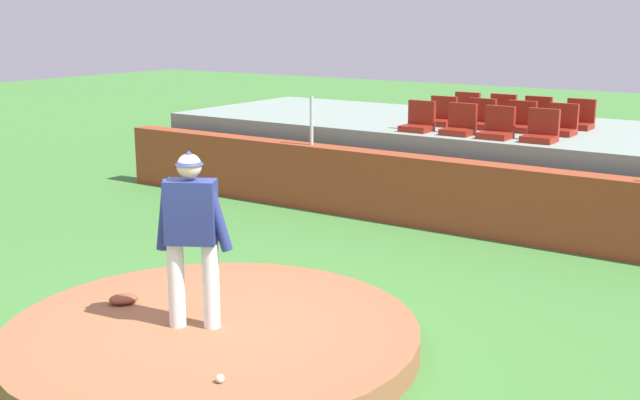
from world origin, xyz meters
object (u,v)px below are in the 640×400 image
(stadium_chair_2, at_px, (497,128))
(stadium_chair_9, at_px, (501,114))
(stadium_chair_1, at_px, (460,125))
(stadium_chair_7, at_px, (561,125))
(fielding_glove, at_px, (123,299))
(pitcher, at_px, (191,227))
(stadium_chair_0, at_px, (419,122))
(stadium_chair_10, at_px, (536,116))
(stadium_chair_11, at_px, (579,119))
(stadium_chair_6, at_px, (520,122))
(stadium_chair_4, at_px, (441,116))
(stadium_chair_5, at_px, (480,119))
(stadium_chair_3, at_px, (541,132))
(baseball, at_px, (220,379))
(stadium_chair_8, at_px, (465,111))

(stadium_chair_2, xyz_separation_m, stadium_chair_9, (-0.67, 1.84, 0.00))
(stadium_chair_1, xyz_separation_m, stadium_chair_7, (1.37, 0.90, 0.00))
(fielding_glove, distance_m, stadium_chair_9, 8.46)
(pitcher, distance_m, stadium_chair_0, 6.62)
(stadium_chair_10, bearing_deg, fielding_glove, 79.75)
(stadium_chair_7, height_order, stadium_chair_11, same)
(stadium_chair_6, distance_m, stadium_chair_11, 1.14)
(stadium_chair_4, bearing_deg, stadium_chair_9, -128.04)
(stadium_chair_5, bearing_deg, stadium_chair_3, 147.15)
(stadium_chair_3, bearing_deg, stadium_chair_2, 2.53)
(pitcher, distance_m, stadium_chair_10, 8.35)
(stadium_chair_0, xyz_separation_m, stadium_chair_4, (-0.01, 0.88, 0.00))
(baseball, relative_size, fielding_glove, 0.25)
(pitcher, distance_m, stadium_chair_6, 7.48)
(stadium_chair_10, xyz_separation_m, stadium_chair_11, (0.75, -0.00, 0.00))
(baseball, distance_m, stadium_chair_2, 7.44)
(pitcher, height_order, stadium_chair_5, pitcher)
(baseball, distance_m, stadium_chair_5, 8.43)
(stadium_chair_8, height_order, stadium_chair_10, same)
(stadium_chair_4, relative_size, stadium_chair_7, 1.00)
(stadium_chair_1, bearing_deg, stadium_chair_0, 0.83)
(stadium_chair_8, distance_m, stadium_chair_11, 2.10)
(stadium_chair_1, distance_m, stadium_chair_4, 1.15)
(stadium_chair_0, relative_size, stadium_chair_5, 1.00)
(pitcher, relative_size, stadium_chair_6, 3.49)
(stadium_chair_0, distance_m, stadium_chair_2, 1.39)
(baseball, relative_size, stadium_chair_4, 0.15)
(stadium_chair_9, xyz_separation_m, stadium_chair_11, (1.41, -0.03, 0.00))
(stadium_chair_2, bearing_deg, stadium_chair_4, -32.76)
(stadium_chair_3, relative_size, stadium_chair_7, 1.00)
(stadium_chair_2, bearing_deg, stadium_chair_9, -70.15)
(stadium_chair_3, bearing_deg, stadium_chair_0, 0.27)
(fielding_glove, relative_size, stadium_chair_6, 0.60)
(stadium_chair_8, bearing_deg, baseball, 101.87)
(stadium_chair_0, height_order, stadium_chair_7, same)
(stadium_chair_6, height_order, stadium_chair_10, same)
(pitcher, relative_size, stadium_chair_1, 3.49)
(stadium_chair_0, bearing_deg, stadium_chair_11, -140.11)
(pitcher, distance_m, stadium_chair_2, 6.54)
(baseball, distance_m, stadium_chair_4, 8.54)
(stadium_chair_1, height_order, stadium_chair_10, same)
(stadium_chair_1, relative_size, stadium_chair_4, 1.00)
(pitcher, bearing_deg, stadium_chair_9, 62.90)
(stadium_chair_0, height_order, stadium_chair_11, same)
(stadium_chair_5, xyz_separation_m, stadium_chair_9, (0.02, 0.92, 0.00))
(stadium_chair_9, bearing_deg, stadium_chair_11, 178.64)
(stadium_chair_4, bearing_deg, baseball, 103.45)
(baseball, relative_size, stadium_chair_9, 0.15)
(stadium_chair_2, height_order, stadium_chair_4, same)
(fielding_glove, distance_m, stadium_chair_6, 7.67)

